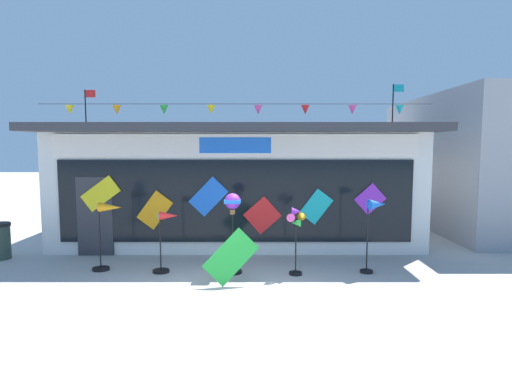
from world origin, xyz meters
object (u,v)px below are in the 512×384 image
(display_kite_on_ground, at_px, (231,257))
(wind_spinner_center_left, at_px, (233,213))
(wind_spinner_right, at_px, (375,217))
(wind_spinner_left, at_px, (166,235))
(wind_spinner_far_left, at_px, (107,224))
(wind_spinner_center_right, at_px, (296,227))
(trash_bin, at_px, (0,241))
(kite_shop_building, at_px, (239,182))

(display_kite_on_ground, bearing_deg, wind_spinner_center_left, 90.29)
(wind_spinner_right, bearing_deg, wind_spinner_left, 179.65)
(wind_spinner_far_left, bearing_deg, wind_spinner_center_right, -5.29)
(wind_spinner_center_left, xyz_separation_m, trash_bin, (-5.80, 1.24, -0.87))
(wind_spinner_far_left, relative_size, trash_bin, 1.70)
(wind_spinner_far_left, height_order, wind_spinner_center_right, wind_spinner_far_left)
(kite_shop_building, xyz_separation_m, trash_bin, (-5.79, -2.93, -1.23))
(wind_spinner_far_left, xyz_separation_m, trash_bin, (-3.00, 1.00, -0.59))
(wind_spinner_left, distance_m, trash_bin, 4.50)
(kite_shop_building, bearing_deg, wind_spinner_left, -109.60)
(wind_spinner_left, relative_size, trash_bin, 1.51)
(wind_spinner_far_left, relative_size, wind_spinner_right, 0.94)
(wind_spinner_center_left, bearing_deg, trash_bin, 167.91)
(wind_spinner_center_right, bearing_deg, kite_shop_building, 107.68)
(wind_spinner_center_right, bearing_deg, wind_spinner_right, 5.96)
(display_kite_on_ground, bearing_deg, wind_spinner_far_left, 159.27)
(wind_spinner_far_left, relative_size, wind_spinner_center_left, 0.87)
(wind_spinner_center_right, bearing_deg, wind_spinner_left, 175.80)
(wind_spinner_right, bearing_deg, wind_spinner_far_left, 178.00)
(display_kite_on_ground, bearing_deg, wind_spinner_right, 15.52)
(wind_spinner_far_left, xyz_separation_m, wind_spinner_right, (5.89, -0.21, 0.19))
(kite_shop_building, distance_m, wind_spinner_left, 4.44)
(kite_shop_building, bearing_deg, wind_spinner_center_right, -72.32)
(wind_spinner_center_right, bearing_deg, display_kite_on_ground, -153.53)
(wind_spinner_left, height_order, wind_spinner_right, wind_spinner_right)
(kite_shop_building, xyz_separation_m, wind_spinner_right, (3.10, -4.13, -0.45))
(trash_bin, height_order, display_kite_on_ground, display_kite_on_ground)
(wind_spinner_left, distance_m, wind_spinner_right, 4.58)
(wind_spinner_left, bearing_deg, display_kite_on_ground, -30.90)
(kite_shop_building, distance_m, wind_spinner_center_right, 4.57)
(wind_spinner_center_left, height_order, wind_spinner_center_right, wind_spinner_center_left)
(wind_spinner_center_left, bearing_deg, display_kite_on_ground, -89.71)
(kite_shop_building, relative_size, wind_spinner_far_left, 6.73)
(wind_spinner_far_left, height_order, display_kite_on_ground, wind_spinner_far_left)
(wind_spinner_center_left, relative_size, wind_spinner_center_right, 1.19)
(kite_shop_building, xyz_separation_m, wind_spinner_far_left, (-2.79, -3.93, -0.64))
(trash_bin, bearing_deg, wind_spinner_right, -7.73)
(kite_shop_building, relative_size, wind_spinner_center_right, 6.97)
(wind_spinner_center_right, height_order, trash_bin, wind_spinner_center_right)
(kite_shop_building, bearing_deg, wind_spinner_center_left, -89.83)
(wind_spinner_left, distance_m, display_kite_on_ground, 1.74)
(trash_bin, bearing_deg, display_kite_on_ground, -19.56)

